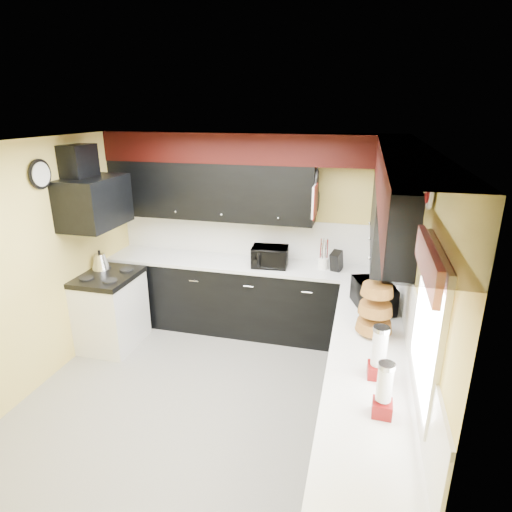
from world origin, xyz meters
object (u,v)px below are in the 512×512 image
(utensil_crock, at_px, (323,263))
(toaster_oven, at_px, (270,257))
(knife_block, at_px, (336,261))
(microwave, at_px, (374,295))
(kettle, at_px, (100,261))

(utensil_crock, bearing_deg, toaster_oven, -172.15)
(knife_block, bearing_deg, microwave, -47.96)
(toaster_oven, distance_m, microwave, 1.50)
(microwave, relative_size, kettle, 2.24)
(knife_block, height_order, kettle, knife_block)
(toaster_oven, height_order, microwave, microwave)
(utensil_crock, bearing_deg, knife_block, -15.03)
(knife_block, relative_size, kettle, 1.13)
(microwave, distance_m, kettle, 3.21)
(kettle, bearing_deg, knife_block, 11.95)
(microwave, height_order, knife_block, microwave)
(toaster_oven, distance_m, knife_block, 0.80)
(microwave, xyz_separation_m, knife_block, (-0.42, 0.92, -0.01))
(knife_block, bearing_deg, utensil_crock, -177.59)
(utensil_crock, xyz_separation_m, kettle, (-2.62, -0.63, 0.01))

